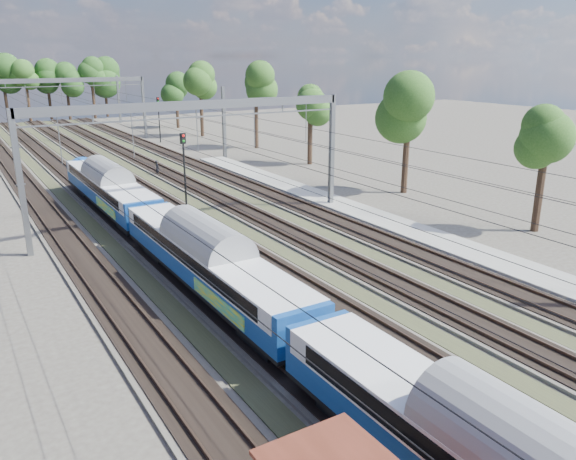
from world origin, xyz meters
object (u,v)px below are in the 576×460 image
signal_near (184,165)px  signal_far (159,114)px  emu_train (210,254)px  worker (157,168)px

signal_near → signal_far: size_ratio=1.01×
signal_near → emu_train: bearing=-126.6°
emu_train → worker: emu_train is taller
signal_near → signal_far: 40.50m
worker → signal_near: size_ratio=0.25×
emu_train → worker: (7.99, 31.40, -1.54)m
worker → signal_far: bearing=-29.6°
signal_far → worker: bearing=-86.5°
signal_near → signal_far: signal_near is taller
emu_train → worker: bearing=75.7°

